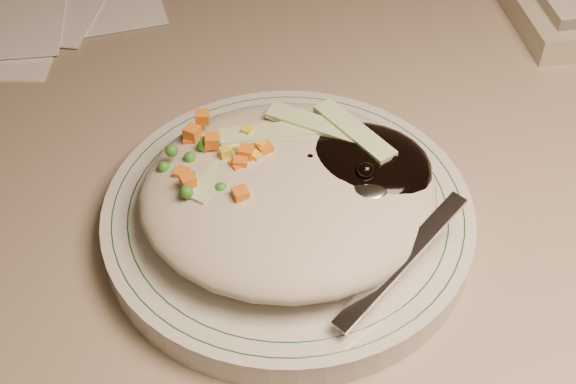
{
  "coord_description": "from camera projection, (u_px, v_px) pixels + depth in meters",
  "views": [
    {
      "loc": [
        -0.12,
        0.83,
        1.15
      ],
      "look_at": [
        -0.1,
        1.2,
        0.78
      ],
      "focal_mm": 50.0,
      "sensor_mm": 36.0,
      "label": 1
    }
  ],
  "objects": [
    {
      "name": "desk",
      "position": [
        381.0,
        221.0,
        0.82
      ],
      "size": [
        1.4,
        0.7,
        0.74
      ],
      "color": "gray",
      "rests_on": "ground"
    },
    {
      "name": "meal",
      "position": [
        295.0,
        187.0,
        0.52
      ],
      "size": [
        0.21,
        0.19,
        0.05
      ],
      "color": "#B0A68E",
      "rests_on": "plate"
    },
    {
      "name": "plate",
      "position": [
        288.0,
        219.0,
        0.54
      ],
      "size": [
        0.25,
        0.25,
        0.02
      ],
      "primitive_type": "cylinder",
      "color": "silver",
      "rests_on": "desk"
    },
    {
      "name": "plate_rim",
      "position": [
        288.0,
        209.0,
        0.53
      ],
      "size": [
        0.23,
        0.23,
        0.0
      ],
      "color": "#144723",
      "rests_on": "plate"
    }
  ]
}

